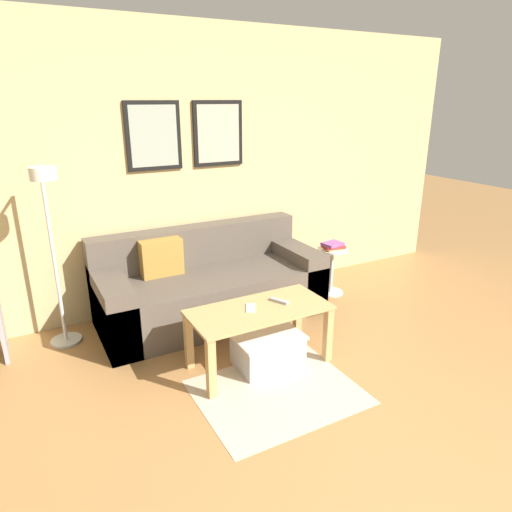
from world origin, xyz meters
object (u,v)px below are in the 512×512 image
Objects in this scene: couch at (209,287)px; side_table at (332,267)px; floor_lamp at (51,234)px; cell_phone at (251,308)px; book_stack at (333,246)px; storage_bin at (268,350)px; remote_control at (279,301)px; coffee_table at (259,320)px.

side_table is at bearing -4.95° from couch.
floor_lamp reaches higher than side_table.
side_table is 3.43× the size of cell_phone.
couch is at bearing 174.17° from book_stack.
storage_bin is 0.34× the size of floor_lamp.
couch is 13.27× the size of remote_control.
book_stack is 1.51× the size of remote_control.
coffee_table is at bearing -147.92° from side_table.
coffee_table is at bearing -2.05° from cell_phone.
remote_control is at bearing -32.27° from floor_lamp.
book_stack is 1.61× the size of cell_phone.
couch reaches higher than coffee_table.
book_stack reaches higher than cell_phone.
coffee_table is 0.71× the size of floor_lamp.
book_stack is (-0.01, -0.02, 0.23)m from side_table.
book_stack is at bearing -5.83° from couch.
couch is 1.32m from book_stack.
cell_phone is at bearing 150.11° from coffee_table.
floor_lamp is 2.57m from book_stack.
floor_lamp is at bearing 143.27° from coffee_table.
coffee_table is at bearing -36.73° from floor_lamp.
coffee_table is at bearing -148.31° from book_stack.
couch is 1.92× the size of coffee_table.
coffee_table is 6.90× the size of remote_control.
book_stack is (1.29, -0.13, 0.23)m from couch.
floor_lamp is 2.63m from side_table.
storage_bin is 3.58× the size of cell_phone.
couch is at bearing -0.28° from floor_lamp.
book_stack is 1.54m from cell_phone.
couch is 0.91m from cell_phone.
floor_lamp reaches higher than book_stack.
floor_lamp reaches higher than couch.
storage_bin is 3.34× the size of remote_control.
book_stack is at bearing -3.12° from floor_lamp.
couch is at bearing 93.26° from storage_bin.
cell_phone is (-0.24, 0.01, -0.01)m from remote_control.
couch is at bearing 90.43° from coffee_table.
storage_bin is at bearing -179.12° from remote_control.
floor_lamp is 1.76m from remote_control.
coffee_table is 1.51m from book_stack.
coffee_table is 0.25m from storage_bin.
coffee_table is 2.16× the size of side_table.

